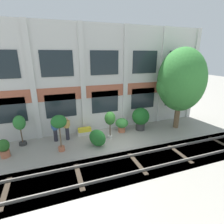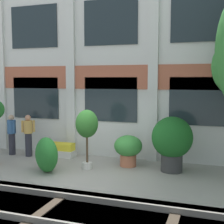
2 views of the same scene
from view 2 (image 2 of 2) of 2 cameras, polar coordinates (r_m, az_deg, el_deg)
ground_plane at (r=10.17m, az=-4.75°, el=-11.29°), size 80.00×80.00×0.00m
apartment_facade at (r=12.20m, az=0.10°, el=10.03°), size 16.88×0.64×7.78m
rail_tracks at (r=7.91m, az=-13.20°, el=-17.65°), size 24.52×2.80×0.43m
potted_plant_glazed_jar at (r=10.39m, az=10.94°, el=-5.04°), size 1.34×1.34×1.81m
potted_plant_low_pan at (r=10.46m, az=-4.62°, el=-2.53°), size 0.76×0.76×2.01m
potted_plant_square_trough at (r=12.45m, az=-9.10°, el=-6.91°), size 1.09×0.51×0.54m
potted_plant_fluted_column at (r=10.93m, az=2.97°, el=-6.60°), size 0.98×0.98×1.08m
resident_by_doorway at (r=12.67m, az=-15.05°, el=-3.94°), size 0.47×0.34×1.64m
resident_watching_tracks at (r=13.16m, az=-17.86°, el=-3.72°), size 0.47×0.34×1.61m
topiary_hedge at (r=10.50m, az=-11.88°, el=-7.64°), size 1.32×1.33×1.14m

